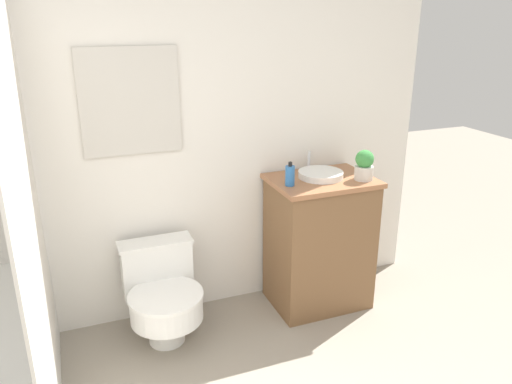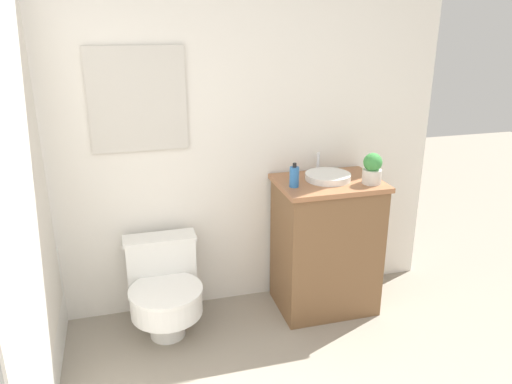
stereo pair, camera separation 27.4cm
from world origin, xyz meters
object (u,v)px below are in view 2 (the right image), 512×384
object	(u,v)px
soap_bottle	(294,177)
sink	(328,176)
potted_plant	(372,169)
toilet	(164,288)

from	to	relation	value
soap_bottle	sink	bearing A→B (deg)	16.34
sink	soap_bottle	bearing A→B (deg)	-163.66
sink	potted_plant	size ratio (longest dim) A/B	1.68
toilet	sink	size ratio (longest dim) A/B	1.80
sink	potted_plant	bearing A→B (deg)	-30.93
toilet	potted_plant	distance (m)	1.44
sink	soap_bottle	distance (m)	0.26
potted_plant	toilet	bearing A→B (deg)	175.72
toilet	potted_plant	bearing A→B (deg)	-4.28
potted_plant	sink	bearing A→B (deg)	149.07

